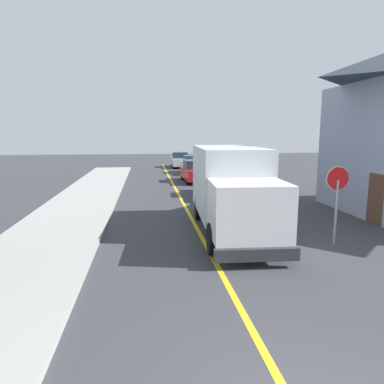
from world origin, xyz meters
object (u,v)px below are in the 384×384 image
parked_car_mid (195,172)px  parked_car_furthest (180,160)px  box_truck (231,186)px  parked_car_far (193,165)px  parked_car_near (217,183)px  stop_sign (337,190)px

parked_car_mid → parked_car_furthest: bearing=90.2°
box_truck → parked_car_far: box_truck is taller
parked_car_mid → parked_car_far: 5.74m
parked_car_near → stop_sign: stop_sign is taller
parked_car_mid → parked_car_furthest: 11.59m
box_truck → parked_car_mid: box_truck is taller
box_truck → parked_car_far: bearing=86.6°
parked_car_furthest → box_truck: bearing=-91.1°
parked_car_mid → parked_car_near: bearing=-85.8°
parked_car_far → parked_car_furthest: bearing=96.3°
parked_car_furthest → parked_car_far: bearing=-83.7°
box_truck → parked_car_far: (1.15, 19.50, -0.97)m
stop_sign → parked_car_mid: bearing=99.3°
parked_car_far → parked_car_furthest: (-0.65, 5.88, 0.00)m
parked_car_far → box_truck: bearing=-93.4°
parked_car_mid → box_truck: bearing=-92.3°
parked_car_furthest → stop_sign: (2.63, -27.37, 1.06)m
parked_car_furthest → stop_sign: 27.51m
stop_sign → parked_car_furthest: bearing=95.5°
parked_car_near → stop_sign: size_ratio=1.69×
parked_car_mid → parked_car_furthest: same height
parked_car_mid → parked_car_far: (0.60, 5.71, 0.00)m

